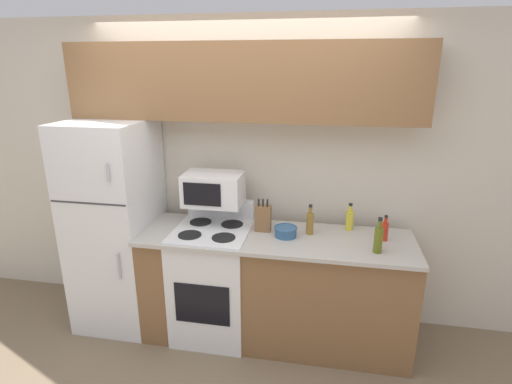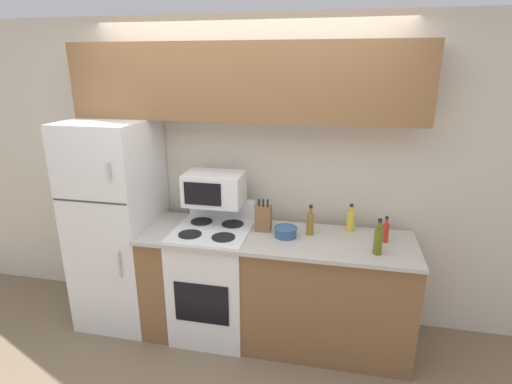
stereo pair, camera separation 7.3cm
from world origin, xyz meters
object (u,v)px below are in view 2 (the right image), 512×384
Objects in this scene: bottle_olive_oil at (378,240)px; bottle_cooking_spray at (350,220)px; bowl at (286,232)px; microwave at (214,189)px; stove at (214,279)px; refrigerator at (119,224)px; bottle_vinegar at (310,223)px; bottle_hot_sauce at (385,232)px; knife_block at (263,218)px.

bottle_olive_oil reaches higher than bottle_cooking_spray.
bowl is 0.69× the size of bottle_olive_oil.
microwave is 1.11m from bottle_cooking_spray.
refrigerator is at bearing 176.25° from stove.
bottle_vinegar is at bearing -155.03° from bottle_cooking_spray.
bottle_vinegar reaches higher than bottle_hot_sauce.
knife_block is (0.42, -0.06, -0.20)m from microwave.
bottle_cooking_spray reaches higher than bowl.
stove reaches higher than bowl.
knife_block is 1.49× the size of bowl.
bottle_hot_sauce is 0.83× the size of bottle_vinegar.
bottle_hot_sauce is (2.17, 0.01, 0.12)m from refrigerator.
bowl is at bearing -155.15° from bottle_cooking_spray.
refrigerator reaches higher than bottle_olive_oil.
bottle_vinegar is (0.37, -0.00, -0.01)m from knife_block.
stove is at bearing -173.76° from bottle_vinegar.
bottle_vinegar is at bearing 0.98° from refrigerator.
bottle_hot_sauce is at bearing 4.78° from bowl.
microwave reaches higher than knife_block.
bottle_vinegar is at bearing -4.24° from microwave.
refrigerator is 6.76× the size of bottle_olive_oil.
microwave is at bearing 166.99° from bowl.
microwave is at bearing 175.76° from bottle_vinegar.
bottle_olive_oil is (-0.07, -0.22, 0.02)m from bottle_hot_sauce.
bottle_olive_oil is at bearing -64.55° from bottle_cooking_spray.
bottle_olive_oil is (0.85, -0.24, -0.00)m from knife_block.
bowl is at bearing -155.36° from bottle_vinegar.
bottle_hot_sauce is 0.56m from bottle_vinegar.
bowl is at bearing 166.86° from bottle_olive_oil.
microwave is at bearing 5.85° from refrigerator.
refrigerator is at bearing -174.15° from microwave.
bottle_cooking_spray is (1.92, 0.17, 0.12)m from refrigerator.
microwave is 2.33× the size of bottle_hot_sauce.
refrigerator is 1.44m from bowl.
bottle_olive_oil is at bearing -15.52° from knife_block.
bottle_olive_oil reaches higher than bowl.
bottle_hot_sauce is at bearing -3.35° from microwave.
refrigerator is 2.18m from bottle_hot_sauce.
bottle_vinegar reaches higher than bottle_cooking_spray.
knife_block is at bearing 11.87° from stove.
bottle_hot_sauce reaches higher than bowl.
refrigerator is 7.32× the size of bottle_vinegar.
microwave reaches higher than bottle_vinegar.
bottle_olive_oil is 1.08× the size of bottle_vinegar.
bottle_vinegar is at bearing 154.03° from bottle_olive_oil.
knife_block is (0.40, 0.08, 0.54)m from stove.
bowl is 0.74m from bottle_hot_sauce.
bottle_olive_oil reaches higher than bottle_hot_sauce.
microwave is 1.76× the size of knife_block.
bottle_hot_sauce is at bearing 2.75° from stove.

